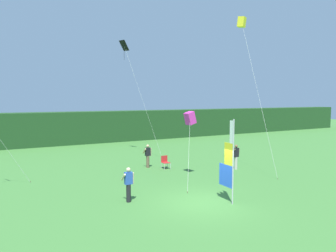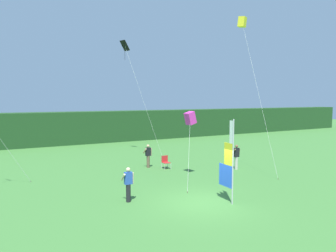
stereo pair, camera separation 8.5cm
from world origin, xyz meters
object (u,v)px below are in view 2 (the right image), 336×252
Objects in this scene: kite_yellow_box_0 at (242,23)px; kite_magenta_box_2 at (190,118)px; person_mid_field at (128,184)px; folding_chair at (166,161)px; person_near_banner at (148,155)px; kite_black_diamond_1 at (127,51)px; banner_flag at (229,163)px; person_far_left at (236,156)px.

kite_yellow_box_0 is 7.69m from kite_magenta_box_2.
person_mid_field is 7.17m from folding_chair.
kite_magenta_box_2 is at bearing -85.29° from folding_chair.
kite_magenta_box_2 is (-4.43, -0.59, -6.26)m from kite_yellow_box_0.
folding_chair is at bearing 94.71° from kite_magenta_box_2.
person_near_banner is 1.84× the size of folding_chair.
kite_yellow_box_0 is 2.53× the size of kite_magenta_box_2.
kite_black_diamond_1 is at bearing 69.84° from person_mid_field.
person_mid_field is 0.16× the size of kite_yellow_box_0.
person_mid_field is at bearing -131.33° from folding_chair.
banner_flag is 5.19m from kite_magenta_box_2.
person_far_left reaches higher than person_mid_field.
banner_flag is 15.56m from kite_black_diamond_1.
kite_yellow_box_0 is (4.66, -2.24, 9.40)m from folding_chair.
person_near_banner is at bearing 107.85° from kite_magenta_box_2.
person_near_banner is 7.28m from person_mid_field.
person_far_left reaches higher than folding_chair.
kite_magenta_box_2 is (0.86, 4.80, 1.77)m from banner_flag.
folding_chair is (0.95, -0.84, -0.36)m from person_near_banner.
kite_magenta_box_2 is at bearing 79.86° from banner_flag.
person_mid_field is 0.96× the size of person_far_left.
folding_chair is at bearing 149.47° from person_far_left.
kite_black_diamond_1 is (0.51, 5.48, 7.92)m from person_near_banner.
person_far_left is 0.17× the size of kite_yellow_box_0.
person_far_left is at bearing 5.21° from kite_magenta_box_2.
kite_magenta_box_2 is (-3.95, -0.36, 2.74)m from person_far_left.
kite_yellow_box_0 is at bearing 7.52° from kite_magenta_box_2.
person_near_banner is at bearing 147.23° from person_far_left.
folding_chair is at bearing 48.67° from person_mid_field.
folding_chair is 0.22× the size of kite_magenta_box_2.
kite_black_diamond_1 is at bearing 117.74° from person_far_left.
kite_magenta_box_2 reaches higher than person_near_banner.
kite_magenta_box_2 is at bearing -172.48° from kite_yellow_box_0.
banner_flag is at bearing -132.97° from person_far_left.
kite_yellow_box_0 is (5.61, -3.08, 9.04)m from person_near_banner.
kite_yellow_box_0 is (9.39, 3.14, 9.04)m from person_mid_field.
banner_flag reaches higher than folding_chair.
folding_chair is 10.43m from kite_black_diamond_1.
banner_flag is at bearing -94.69° from folding_chair.
kite_yellow_box_0 reaches higher than person_mid_field.
person_far_left is 4.82m from kite_magenta_box_2.
kite_yellow_box_0 is 10.02m from kite_black_diamond_1.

